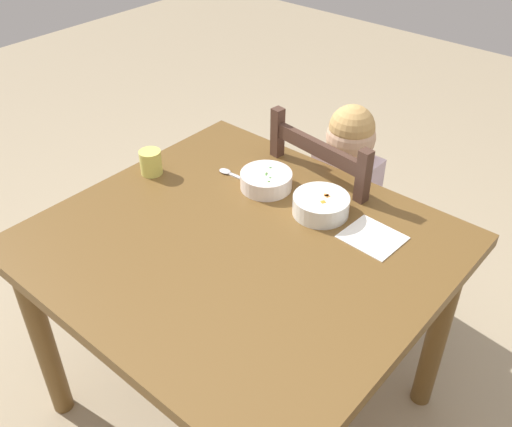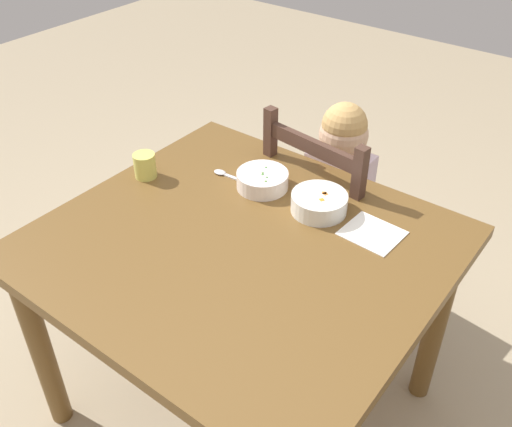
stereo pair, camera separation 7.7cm
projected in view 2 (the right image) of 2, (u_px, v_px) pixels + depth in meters
ground_plane at (244, 402)px, 2.09m from camera, size 8.00×8.00×0.00m
dining_table at (242, 269)px, 1.71m from camera, size 1.11×1.02×0.75m
dining_chair at (330, 227)px, 2.19m from camera, size 0.47×0.47×0.93m
child_figure at (334, 189)px, 2.07m from camera, size 0.32×0.31×0.96m
bowl_of_peas at (262, 180)px, 1.85m from camera, size 0.17×0.17×0.06m
bowl_of_carrots at (319, 202)px, 1.74m from camera, size 0.17×0.17×0.06m
spoon at (225, 174)px, 1.92m from camera, size 0.14×0.03×0.01m
drinking_cup at (145, 166)px, 1.90m from camera, size 0.07×0.07×0.08m
paper_napkin at (372, 233)px, 1.67m from camera, size 0.17×0.15×0.00m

